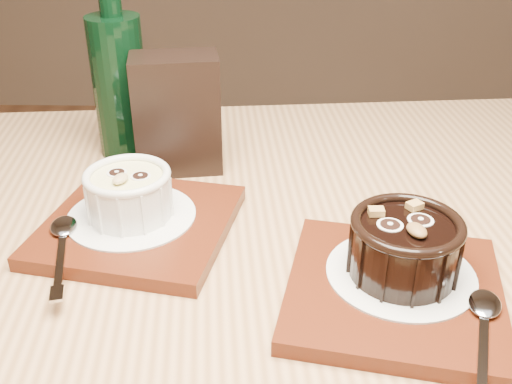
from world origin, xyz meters
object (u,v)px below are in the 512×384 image
(green_bottle, at_px, (119,81))
(tray_right, at_px, (394,292))
(table, at_px, (231,333))
(tray_left, at_px, (139,225))
(ramekin_white, at_px, (129,192))
(ramekin_dark, at_px, (405,244))
(condiment_stand, at_px, (177,114))

(green_bottle, bearing_deg, tray_right, -44.72)
(table, distance_m, green_bottle, 0.34)
(tray_left, xyz_separation_m, ramekin_white, (-0.01, 0.00, 0.04))
(tray_left, relative_size, tray_right, 1.00)
(ramekin_dark, relative_size, green_bottle, 0.39)
(tray_left, height_order, tray_right, same)
(ramekin_white, distance_m, green_bottle, 0.20)
(ramekin_white, xyz_separation_m, ramekin_dark, (0.26, -0.09, 0.00))
(tray_right, bearing_deg, table, 160.23)
(ramekin_dark, distance_m, green_bottle, 0.41)
(ramekin_white, bearing_deg, green_bottle, 118.69)
(tray_left, height_order, ramekin_dark, ramekin_dark)
(table, distance_m, tray_left, 0.14)
(tray_left, relative_size, ramekin_dark, 1.87)
(table, distance_m, condiment_stand, 0.26)
(tray_left, distance_m, condiment_stand, 0.16)
(green_bottle, bearing_deg, table, -58.19)
(ramekin_white, distance_m, ramekin_dark, 0.27)
(table, relative_size, ramekin_white, 14.74)
(table, distance_m, ramekin_dark, 0.21)
(tray_left, distance_m, green_bottle, 0.21)
(table, bearing_deg, green_bottle, 121.81)
(tray_left, xyz_separation_m, green_bottle, (-0.05, 0.19, 0.09))
(ramekin_dark, bearing_deg, tray_right, -134.56)
(tray_left, bearing_deg, ramekin_dark, -18.96)
(ramekin_dark, bearing_deg, ramekin_white, 143.34)
(ramekin_white, bearing_deg, table, -12.59)
(table, distance_m, tray_right, 0.18)
(tray_right, distance_m, condiment_stand, 0.33)
(tray_left, bearing_deg, tray_right, -22.72)
(ramekin_white, bearing_deg, tray_right, -8.15)
(table, height_order, condiment_stand, condiment_stand)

